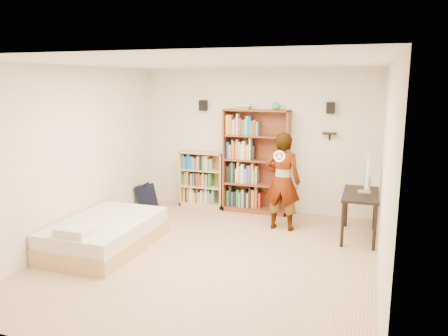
# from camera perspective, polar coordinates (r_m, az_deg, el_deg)

# --- Properties ---
(ground) EXTENTS (4.50, 5.00, 0.01)m
(ground) POSITION_cam_1_polar(r_m,az_deg,el_deg) (6.38, -1.60, -11.47)
(ground) COLOR tan
(ground) RESTS_ON ground
(room_shell) EXTENTS (4.52, 5.02, 2.71)m
(room_shell) POSITION_cam_1_polar(r_m,az_deg,el_deg) (5.92, -1.70, 4.45)
(room_shell) COLOR beige
(room_shell) RESTS_ON ground
(crown_molding) EXTENTS (4.50, 5.00, 0.06)m
(crown_molding) POSITION_cam_1_polar(r_m,az_deg,el_deg) (5.88, -1.75, 13.28)
(crown_molding) COLOR silver
(crown_molding) RESTS_ON room_shell
(speaker_left) EXTENTS (0.14, 0.12, 0.20)m
(speaker_left) POSITION_cam_1_polar(r_m,az_deg,el_deg) (8.50, -2.73, 8.17)
(speaker_left) COLOR black
(speaker_left) RESTS_ON room_shell
(speaker_right) EXTENTS (0.14, 0.12, 0.20)m
(speaker_right) POSITION_cam_1_polar(r_m,az_deg,el_deg) (7.95, 13.75, 7.64)
(speaker_right) COLOR black
(speaker_right) RESTS_ON room_shell
(wall_shelf) EXTENTS (0.25, 0.16, 0.02)m
(wall_shelf) POSITION_cam_1_polar(r_m,az_deg,el_deg) (8.00, 13.60, 4.43)
(wall_shelf) COLOR black
(wall_shelf) RESTS_ON room_shell
(tall_bookshelf) EXTENTS (1.23, 0.36, 1.95)m
(tall_bookshelf) POSITION_cam_1_polar(r_m,az_deg,el_deg) (8.22, 4.22, 0.83)
(tall_bookshelf) COLOR brown
(tall_bookshelf) RESTS_ON ground
(low_bookshelf) EXTENTS (0.88, 0.33, 1.10)m
(low_bookshelf) POSITION_cam_1_polar(r_m,az_deg,el_deg) (8.65, -2.84, -1.49)
(low_bookshelf) COLOR tan
(low_bookshelf) RESTS_ON ground
(computer_desk) EXTENTS (0.54, 1.08, 0.73)m
(computer_desk) POSITION_cam_1_polar(r_m,az_deg,el_deg) (7.30, 17.28, -5.94)
(computer_desk) COLOR black
(computer_desk) RESTS_ON ground
(imac) EXTENTS (0.20, 0.57, 0.56)m
(imac) POSITION_cam_1_polar(r_m,az_deg,el_deg) (7.21, 17.99, -0.89)
(imac) COLOR silver
(imac) RESTS_ON computer_desk
(daybed) EXTENTS (1.21, 1.86, 0.55)m
(daybed) POSITION_cam_1_polar(r_m,az_deg,el_deg) (6.82, -15.26, -7.86)
(daybed) COLOR beige
(daybed) RESTS_ON ground
(person) EXTENTS (0.61, 0.41, 1.65)m
(person) POSITION_cam_1_polar(r_m,az_deg,el_deg) (7.32, 7.63, -1.74)
(person) COLOR black
(person) RESTS_ON ground
(wii_wheel) EXTENTS (0.19, 0.07, 0.19)m
(wii_wheel) POSITION_cam_1_polar(r_m,az_deg,el_deg) (6.93, 7.24, 1.51)
(wii_wheel) COLOR silver
(wii_wheel) RESTS_ON person
(navy_bag) EXTENTS (0.40, 0.29, 0.51)m
(navy_bag) POSITION_cam_1_polar(r_m,az_deg,el_deg) (8.63, -10.09, -3.70)
(navy_bag) COLOR black
(navy_bag) RESTS_ON ground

